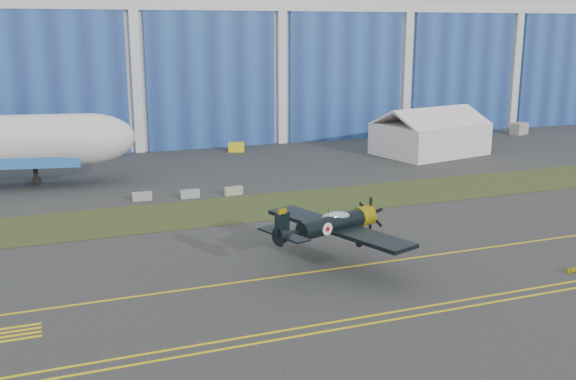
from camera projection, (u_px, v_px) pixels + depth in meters
name	position (u px, v px, depth m)	size (l,w,h in m)	color
ground	(241.00, 258.00, 52.99)	(260.00, 260.00, 0.00)	#363838
grass_median	(198.00, 213.00, 65.68)	(260.00, 10.00, 0.02)	#475128
hangar	(114.00, 43.00, 114.54)	(220.00, 45.70, 30.00)	silver
taxiway_centreline	(261.00, 279.00, 48.46)	(200.00, 0.20, 0.02)	yellow
edge_line_near	(313.00, 333.00, 39.85)	(80.00, 0.20, 0.02)	yellow
edge_line_far	(307.00, 327.00, 40.75)	(80.00, 0.20, 0.02)	yellow
guard_board_right	(573.00, 270.00, 49.78)	(1.20, 0.15, 0.35)	yellow
warbird	(331.00, 224.00, 50.21)	(15.04, 16.49, 4.03)	black
tent	(430.00, 131.00, 95.45)	(16.38, 13.42, 6.72)	white
shipping_container	(82.00, 148.00, 92.60)	(6.68, 2.67, 2.89)	#ECC8F8
tug	(236.00, 147.00, 97.95)	(2.26, 1.41, 1.32)	yellow
gse_box	(519.00, 129.00, 113.72)	(3.21, 1.71, 1.93)	#9F988C
barrier_a	(142.00, 196.00, 70.28)	(2.00, 0.60, 0.90)	#949C8F
barrier_b	(190.00, 194.00, 71.32)	(2.00, 0.60, 0.90)	#929B9B
barrier_c	(233.00, 191.00, 72.64)	(2.00, 0.60, 0.90)	#9E9D84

